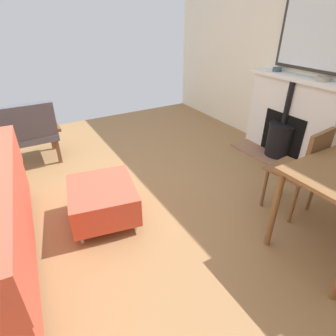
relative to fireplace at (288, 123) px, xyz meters
name	(u,v)px	position (x,y,z in m)	size (l,w,h in m)	color
ground_plane	(98,205)	(2.59, -0.17, -0.48)	(5.56, 5.21, 0.01)	olive
wall_left	(305,41)	(-0.19, -0.17, 0.97)	(0.12, 5.21, 2.89)	silver
fireplace	(288,123)	(0.00, 0.00, 0.00)	(0.54, 1.34, 1.07)	#93664C
mirror_over_mantel	(315,31)	(-0.11, 0.00, 1.09)	(0.04, 0.92, 0.87)	#2D2823
mantel_bowl_near	(277,69)	(-0.01, -0.35, 0.63)	(0.12, 0.12, 0.05)	#334C56
mantel_bowl_far	(323,78)	(-0.01, 0.30, 0.62)	(0.15, 0.15, 0.05)	#9E9384
ottoman	(103,199)	(2.58, 0.07, -0.24)	(0.70, 0.76, 0.37)	#B2B2B7
armchair_accent	(30,131)	(2.98, -1.46, -0.01)	(0.68, 0.59, 0.84)	brown
dining_chair_near_fireplace	(304,166)	(0.93, 0.92, 0.05)	(0.44, 0.44, 0.90)	brown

